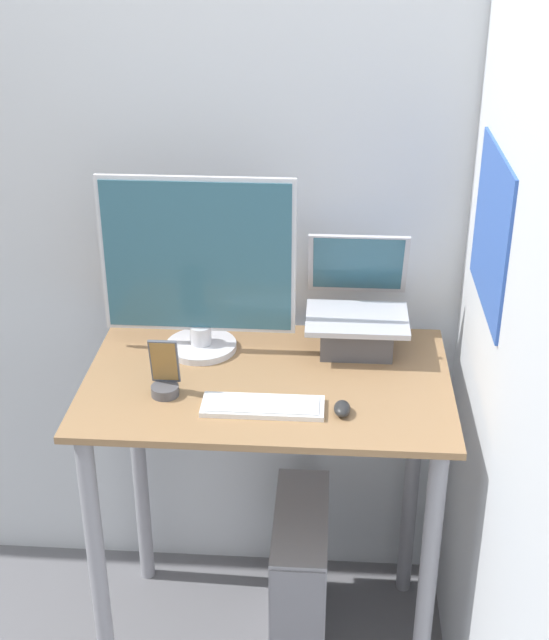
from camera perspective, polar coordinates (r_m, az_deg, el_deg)
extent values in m
cube|color=silver|center=(2.71, 0.19, 6.46)|extent=(6.00, 0.05, 2.60)
cube|color=silver|center=(2.07, 15.37, -1.21)|extent=(0.05, 6.00, 2.60)
cube|color=#3359B2|center=(2.29, 13.70, 5.58)|extent=(0.01, 0.46, 0.41)
cube|color=#936D47|center=(2.47, -0.45, -3.93)|extent=(1.01, 0.66, 0.02)
cylinder|color=gray|center=(2.62, -11.19, -15.92)|extent=(0.05, 0.05, 0.97)
cylinder|color=gray|center=(2.56, 9.68, -16.94)|extent=(0.05, 0.05, 0.97)
cylinder|color=gray|center=(3.03, -8.67, -9.02)|extent=(0.05, 0.05, 0.97)
cylinder|color=gray|center=(2.98, 8.80, -9.71)|extent=(0.05, 0.05, 0.97)
cube|color=#4C4C51|center=(2.59, 5.25, -1.04)|extent=(0.21, 0.15, 0.09)
cube|color=#B7B7BC|center=(2.57, 5.30, 0.05)|extent=(0.29, 0.22, 0.02)
cube|color=#B7B7BC|center=(2.66, 5.36, 3.60)|extent=(0.29, 0.08, 0.21)
cube|color=#336072|center=(2.65, 5.36, 3.59)|extent=(0.26, 0.07, 0.19)
cylinder|color=silver|center=(2.62, -4.71, -1.68)|extent=(0.21, 0.21, 0.02)
cylinder|color=silver|center=(2.60, -4.74, -0.94)|extent=(0.06, 0.06, 0.06)
cube|color=silver|center=(2.50, -4.93, 4.11)|extent=(0.55, 0.01, 0.46)
cube|color=#336072|center=(2.49, -4.96, 4.04)|extent=(0.53, 0.01, 0.44)
cube|color=white|center=(2.33, -0.77, -5.55)|extent=(0.32, 0.11, 0.01)
cube|color=silver|center=(2.32, -0.77, -5.37)|extent=(0.29, 0.09, 0.00)
ellipsoid|color=#262626|center=(2.31, 4.35, -5.67)|extent=(0.04, 0.07, 0.03)
cylinder|color=#4C4C51|center=(2.40, -7.02, -4.50)|extent=(0.07, 0.07, 0.03)
cube|color=#4C515B|center=(2.37, -7.06, -2.63)|extent=(0.08, 0.04, 0.14)
cube|color=olive|center=(2.37, -7.09, -2.67)|extent=(0.07, 0.03, 0.12)
cube|color=gray|center=(2.93, 1.65, -16.12)|extent=(0.17, 0.46, 0.49)
cube|color=slate|center=(2.76, 1.43, -19.41)|extent=(0.16, 0.01, 0.47)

